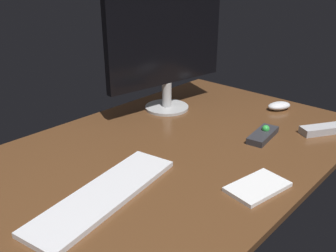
# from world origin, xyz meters

# --- Properties ---
(desk) EXTENTS (1.40, 0.84, 0.02)m
(desk) POSITION_xyz_m (0.00, 0.00, 0.01)
(desk) COLOR brown
(desk) RESTS_ON ground
(monitor) EXTENTS (0.52, 0.17, 0.51)m
(monitor) POSITION_xyz_m (0.28, 0.25, 0.31)
(monitor) COLOR #BEBEBE
(monitor) RESTS_ON desk
(keyboard) EXTENTS (0.46, 0.20, 0.01)m
(keyboard) POSITION_xyz_m (-0.28, -0.06, 0.03)
(keyboard) COLOR white
(keyboard) RESTS_ON desk
(computer_mouse) EXTENTS (0.11, 0.09, 0.03)m
(computer_mouse) POSITION_xyz_m (0.57, -0.09, 0.04)
(computer_mouse) COLOR silver
(computer_mouse) RESTS_ON desk
(media_remote) EXTENTS (0.16, 0.07, 0.04)m
(media_remote) POSITION_xyz_m (0.29, -0.17, 0.03)
(media_remote) COLOR #2D2D33
(media_remote) RESTS_ON desk
(tv_remote) EXTENTS (0.18, 0.14, 0.03)m
(tv_remote) POSITION_xyz_m (0.48, -0.31, 0.03)
(tv_remote) COLOR #B7B7BC
(tv_remote) RESTS_ON desk
(notepad) EXTENTS (0.18, 0.12, 0.01)m
(notepad) POSITION_xyz_m (0.01, -0.32, 0.03)
(notepad) COLOR white
(notepad) RESTS_ON desk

